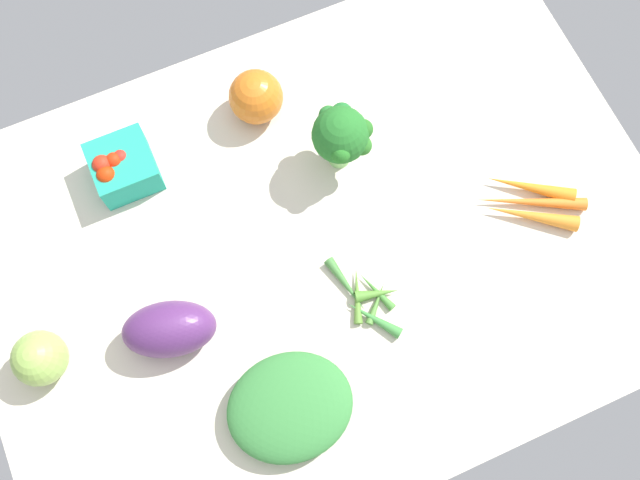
{
  "coord_description": "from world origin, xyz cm",
  "views": [
    {
      "loc": [
        -13.83,
        -31.46,
        108.23
      ],
      "look_at": [
        0.0,
        0.0,
        4.0
      ],
      "focal_mm": 41.57,
      "sensor_mm": 36.0,
      "label": 1
    }
  ],
  "objects_px": {
    "leafy_greens_clump": "(290,407)",
    "broccoli_head": "(341,135)",
    "heirloom_tomato_orange": "(253,98)",
    "berry_basket": "(122,167)",
    "carrot_bunch": "(531,202)",
    "okra_pile": "(367,298)",
    "heirloom_tomato_green": "(40,358)",
    "eggplant": "(169,329)"
  },
  "relations": [
    {
      "from": "berry_basket",
      "to": "carrot_bunch",
      "type": "relative_size",
      "value": 0.58
    },
    {
      "from": "heirloom_tomato_orange",
      "to": "broccoli_head",
      "type": "bearing_deg",
      "value": -55.1
    },
    {
      "from": "broccoli_head",
      "to": "eggplant",
      "type": "bearing_deg",
      "value": -154.58
    },
    {
      "from": "okra_pile",
      "to": "leafy_greens_clump",
      "type": "xyz_separation_m",
      "value": [
        -0.16,
        -0.1,
        0.02
      ]
    },
    {
      "from": "heirloom_tomato_green",
      "to": "carrot_bunch",
      "type": "bearing_deg",
      "value": -4.84
    },
    {
      "from": "carrot_bunch",
      "to": "heirloom_tomato_orange",
      "type": "bearing_deg",
      "value": 135.55
    },
    {
      "from": "broccoli_head",
      "to": "eggplant",
      "type": "xyz_separation_m",
      "value": [
        -0.34,
        -0.16,
        -0.04
      ]
    },
    {
      "from": "berry_basket",
      "to": "carrot_bunch",
      "type": "bearing_deg",
      "value": -28.15
    },
    {
      "from": "okra_pile",
      "to": "leafy_greens_clump",
      "type": "bearing_deg",
      "value": -148.55
    },
    {
      "from": "berry_basket",
      "to": "broccoli_head",
      "type": "bearing_deg",
      "value": -18.49
    },
    {
      "from": "okra_pile",
      "to": "carrot_bunch",
      "type": "xyz_separation_m",
      "value": [
        0.29,
        0.04,
        0.0
      ]
    },
    {
      "from": "eggplant",
      "to": "leafy_greens_clump",
      "type": "bearing_deg",
      "value": 140.87
    },
    {
      "from": "okra_pile",
      "to": "carrot_bunch",
      "type": "bearing_deg",
      "value": 6.89
    },
    {
      "from": "heirloom_tomato_green",
      "to": "berry_basket",
      "type": "relative_size",
      "value": 0.85
    },
    {
      "from": "leafy_greens_clump",
      "to": "eggplant",
      "type": "bearing_deg",
      "value": 124.48
    },
    {
      "from": "broccoli_head",
      "to": "heirloom_tomato_green",
      "type": "distance_m",
      "value": 0.53
    },
    {
      "from": "leafy_greens_clump",
      "to": "broccoli_head",
      "type": "bearing_deg",
      "value": 55.58
    },
    {
      "from": "okra_pile",
      "to": "leafy_greens_clump",
      "type": "height_order",
      "value": "leafy_greens_clump"
    },
    {
      "from": "heirloom_tomato_green",
      "to": "okra_pile",
      "type": "bearing_deg",
      "value": -12.23
    },
    {
      "from": "berry_basket",
      "to": "okra_pile",
      "type": "bearing_deg",
      "value": -52.0
    },
    {
      "from": "heirloom_tomato_green",
      "to": "berry_basket",
      "type": "xyz_separation_m",
      "value": [
        0.2,
        0.23,
        -0.01
      ]
    },
    {
      "from": "broccoli_head",
      "to": "okra_pile",
      "type": "height_order",
      "value": "broccoli_head"
    },
    {
      "from": "heirloom_tomato_orange",
      "to": "berry_basket",
      "type": "distance_m",
      "value": 0.23
    },
    {
      "from": "eggplant",
      "to": "okra_pile",
      "type": "bearing_deg",
      "value": -176.75
    },
    {
      "from": "berry_basket",
      "to": "heirloom_tomato_orange",
      "type": "bearing_deg",
      "value": 6.09
    },
    {
      "from": "heirloom_tomato_orange",
      "to": "carrot_bunch",
      "type": "xyz_separation_m",
      "value": [
        0.32,
        -0.32,
        -0.03
      ]
    },
    {
      "from": "heirloom_tomato_orange",
      "to": "leafy_greens_clump",
      "type": "xyz_separation_m",
      "value": [
        -0.13,
        -0.45,
        -0.02
      ]
    },
    {
      "from": "heirloom_tomato_orange",
      "to": "okra_pile",
      "type": "distance_m",
      "value": 0.36
    },
    {
      "from": "berry_basket",
      "to": "carrot_bunch",
      "type": "xyz_separation_m",
      "value": [
        0.55,
        -0.29,
        -0.02
      ]
    },
    {
      "from": "heirloom_tomato_green",
      "to": "leafy_greens_clump",
      "type": "relative_size",
      "value": 0.44
    },
    {
      "from": "broccoli_head",
      "to": "leafy_greens_clump",
      "type": "relative_size",
      "value": 0.72
    },
    {
      "from": "heirloom_tomato_orange",
      "to": "eggplant",
      "type": "bearing_deg",
      "value": -130.27
    },
    {
      "from": "leafy_greens_clump",
      "to": "carrot_bunch",
      "type": "height_order",
      "value": "leafy_greens_clump"
    },
    {
      "from": "heirloom_tomato_green",
      "to": "okra_pile",
      "type": "relative_size",
      "value": 0.52
    },
    {
      "from": "heirloom_tomato_green",
      "to": "okra_pile",
      "type": "height_order",
      "value": "heirloom_tomato_green"
    },
    {
      "from": "berry_basket",
      "to": "leafy_greens_clump",
      "type": "height_order",
      "value": "berry_basket"
    },
    {
      "from": "leafy_greens_clump",
      "to": "okra_pile",
      "type": "bearing_deg",
      "value": 31.45
    },
    {
      "from": "heirloom_tomato_orange",
      "to": "leafy_greens_clump",
      "type": "relative_size",
      "value": 0.48
    },
    {
      "from": "heirloom_tomato_orange",
      "to": "carrot_bunch",
      "type": "height_order",
      "value": "heirloom_tomato_orange"
    },
    {
      "from": "broccoli_head",
      "to": "heirloom_tomato_green",
      "type": "relative_size",
      "value": 1.62
    },
    {
      "from": "heirloom_tomato_orange",
      "to": "heirloom_tomato_green",
      "type": "relative_size",
      "value": 1.09
    },
    {
      "from": "broccoli_head",
      "to": "berry_basket",
      "type": "bearing_deg",
      "value": 161.51
    }
  ]
}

